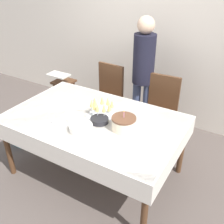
{
  "coord_description": "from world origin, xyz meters",
  "views": [
    {
      "loc": [
        1.37,
        -1.93,
        2.18
      ],
      "look_at": [
        0.21,
        0.03,
        0.87
      ],
      "focal_mm": 42.0,
      "sensor_mm": 36.0,
      "label": 1
    }
  ],
  "objects_px": {
    "champagne_tray": "(101,108)",
    "high_chair": "(63,86)",
    "plate_stack_dessert": "(99,120)",
    "person_standing": "(143,68)",
    "dining_chair_far_left": "(107,96)",
    "birthday_cake": "(124,123)",
    "plate_stack_main": "(81,128)",
    "gift_bag": "(18,137)",
    "dining_chair_far_right": "(160,110)"
  },
  "relations": [
    {
      "from": "champagne_tray",
      "to": "high_chair",
      "type": "bearing_deg",
      "value": 146.46
    },
    {
      "from": "champagne_tray",
      "to": "plate_stack_dessert",
      "type": "height_order",
      "value": "champagne_tray"
    },
    {
      "from": "person_standing",
      "to": "plate_stack_dessert",
      "type": "bearing_deg",
      "value": -88.97
    },
    {
      "from": "dining_chair_far_left",
      "to": "high_chair",
      "type": "height_order",
      "value": "dining_chair_far_left"
    },
    {
      "from": "birthday_cake",
      "to": "person_standing",
      "type": "height_order",
      "value": "person_standing"
    },
    {
      "from": "plate_stack_main",
      "to": "person_standing",
      "type": "relative_size",
      "value": 0.14
    },
    {
      "from": "dining_chair_far_left",
      "to": "birthday_cake",
      "type": "xyz_separation_m",
      "value": [
        0.77,
        -0.93,
        0.29
      ]
    },
    {
      "from": "dining_chair_far_left",
      "to": "person_standing",
      "type": "bearing_deg",
      "value": 16.17
    },
    {
      "from": "birthday_cake",
      "to": "champagne_tray",
      "type": "bearing_deg",
      "value": 161.49
    },
    {
      "from": "high_chair",
      "to": "gift_bag",
      "type": "height_order",
      "value": "high_chair"
    },
    {
      "from": "high_chair",
      "to": "birthday_cake",
      "type": "bearing_deg",
      "value": -30.77
    },
    {
      "from": "champagne_tray",
      "to": "gift_bag",
      "type": "xyz_separation_m",
      "value": [
        -1.24,
        -0.17,
        -0.73
      ]
    },
    {
      "from": "plate_stack_main",
      "to": "dining_chair_far_right",
      "type": "bearing_deg",
      "value": 71.96
    },
    {
      "from": "birthday_cake",
      "to": "high_chair",
      "type": "relative_size",
      "value": 0.34
    },
    {
      "from": "high_chair",
      "to": "person_standing",
      "type": "bearing_deg",
      "value": 5.35
    },
    {
      "from": "champagne_tray",
      "to": "plate_stack_main",
      "type": "relative_size",
      "value": 1.34
    },
    {
      "from": "dining_chair_far_left",
      "to": "plate_stack_main",
      "type": "distance_m",
      "value": 1.26
    },
    {
      "from": "champagne_tray",
      "to": "plate_stack_dessert",
      "type": "bearing_deg",
      "value": -66.55
    },
    {
      "from": "dining_chair_far_left",
      "to": "high_chair",
      "type": "relative_size",
      "value": 1.36
    },
    {
      "from": "birthday_cake",
      "to": "high_chair",
      "type": "distance_m",
      "value": 1.88
    },
    {
      "from": "gift_bag",
      "to": "plate_stack_main",
      "type": "bearing_deg",
      "value": -7.96
    },
    {
      "from": "plate_stack_main",
      "to": "plate_stack_dessert",
      "type": "bearing_deg",
      "value": 71.77
    },
    {
      "from": "high_chair",
      "to": "gift_bag",
      "type": "xyz_separation_m",
      "value": [
        0.02,
        -1.0,
        -0.36
      ]
    },
    {
      "from": "dining_chair_far_right",
      "to": "person_standing",
      "type": "bearing_deg",
      "value": 156.95
    },
    {
      "from": "birthday_cake",
      "to": "gift_bag",
      "type": "relative_size",
      "value": 0.99
    },
    {
      "from": "person_standing",
      "to": "high_chair",
      "type": "bearing_deg",
      "value": -174.65
    },
    {
      "from": "plate_stack_dessert",
      "to": "plate_stack_main",
      "type": "bearing_deg",
      "value": -108.23
    },
    {
      "from": "dining_chair_far_right",
      "to": "gift_bag",
      "type": "relative_size",
      "value": 3.98
    },
    {
      "from": "plate_stack_main",
      "to": "dining_chair_far_left",
      "type": "bearing_deg",
      "value": 110.13
    },
    {
      "from": "dining_chair_far_left",
      "to": "plate_stack_dessert",
      "type": "xyz_separation_m",
      "value": [
        0.5,
        -0.94,
        0.25
      ]
    },
    {
      "from": "plate_stack_dessert",
      "to": "champagne_tray",
      "type": "bearing_deg",
      "value": 113.45
    },
    {
      "from": "dining_chair_far_right",
      "to": "birthday_cake",
      "type": "height_order",
      "value": "dining_chair_far_right"
    },
    {
      "from": "dining_chair_far_right",
      "to": "high_chair",
      "type": "xyz_separation_m",
      "value": [
        -1.62,
        0.02,
        -0.05
      ]
    },
    {
      "from": "dining_chair_far_left",
      "to": "person_standing",
      "type": "relative_size",
      "value": 0.59
    },
    {
      "from": "plate_stack_dessert",
      "to": "gift_bag",
      "type": "xyz_separation_m",
      "value": [
        -1.3,
        -0.05,
        -0.66
      ]
    },
    {
      "from": "dining_chair_far_left",
      "to": "champagne_tray",
      "type": "xyz_separation_m",
      "value": [
        0.44,
        -0.82,
        0.32
      ]
    },
    {
      "from": "birthday_cake",
      "to": "dining_chair_far_left",
      "type": "bearing_deg",
      "value": 129.67
    },
    {
      "from": "dining_chair_far_right",
      "to": "plate_stack_dessert",
      "type": "height_order",
      "value": "dining_chair_far_right"
    },
    {
      "from": "plate_stack_dessert",
      "to": "gift_bag",
      "type": "height_order",
      "value": "plate_stack_dessert"
    },
    {
      "from": "dining_chair_far_left",
      "to": "dining_chair_far_right",
      "type": "relative_size",
      "value": 1.0
    },
    {
      "from": "dining_chair_far_right",
      "to": "high_chair",
      "type": "relative_size",
      "value": 1.36
    },
    {
      "from": "gift_bag",
      "to": "high_chair",
      "type": "bearing_deg",
      "value": 90.89
    },
    {
      "from": "dining_chair_far_right",
      "to": "plate_stack_dessert",
      "type": "distance_m",
      "value": 1.02
    },
    {
      "from": "birthday_cake",
      "to": "champagne_tray",
      "type": "relative_size",
      "value": 0.79
    },
    {
      "from": "champagne_tray",
      "to": "plate_stack_dessert",
      "type": "xyz_separation_m",
      "value": [
        0.05,
        -0.12,
        -0.07
      ]
    },
    {
      "from": "champagne_tray",
      "to": "plate_stack_main",
      "type": "distance_m",
      "value": 0.35
    },
    {
      "from": "high_chair",
      "to": "gift_bag",
      "type": "bearing_deg",
      "value": -89.11
    },
    {
      "from": "dining_chair_far_right",
      "to": "plate_stack_dessert",
      "type": "relative_size",
      "value": 5.16
    },
    {
      "from": "dining_chair_far_left",
      "to": "plate_stack_dessert",
      "type": "height_order",
      "value": "dining_chair_far_left"
    },
    {
      "from": "birthday_cake",
      "to": "gift_bag",
      "type": "height_order",
      "value": "birthday_cake"
    }
  ]
}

